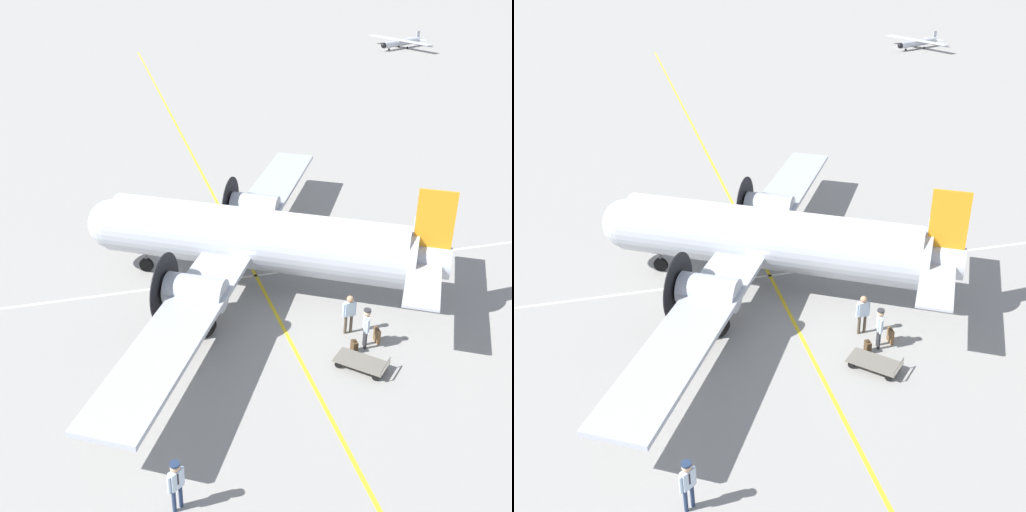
% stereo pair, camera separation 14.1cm
% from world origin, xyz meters
% --- Properties ---
extents(ground_plane, '(300.00, 300.00, 0.00)m').
position_xyz_m(ground_plane, '(0.00, 0.00, 0.00)').
color(ground_plane, gray).
extents(apron_line_eastwest, '(120.00, 0.16, 0.01)m').
position_xyz_m(apron_line_eastwest, '(0.00, 0.25, 0.00)').
color(apron_line_eastwest, gold).
rests_on(apron_line_eastwest, ground_plane).
extents(apron_line_northsouth, '(0.16, 120.00, 0.01)m').
position_xyz_m(apron_line_northsouth, '(-1.02, 0.00, 0.00)').
color(apron_line_northsouth, silver).
rests_on(apron_line_northsouth, ground_plane).
extents(airliner_main, '(23.35, 17.46, 5.67)m').
position_xyz_m(airliner_main, '(-0.21, -0.36, 2.48)').
color(airliner_main, '#ADB2BC').
rests_on(airliner_main, ground_plane).
extents(crew_foreground, '(0.42, 0.54, 1.81)m').
position_xyz_m(crew_foreground, '(11.70, -5.43, 1.14)').
color(crew_foreground, navy).
rests_on(crew_foreground, ground_plane).
extents(passenger_boarding, '(0.59, 0.36, 1.78)m').
position_xyz_m(passenger_boarding, '(5.68, 3.02, 1.12)').
color(passenger_boarding, '#2D2D33').
rests_on(passenger_boarding, ground_plane).
extents(ramp_agent, '(0.28, 0.61, 1.78)m').
position_xyz_m(ramp_agent, '(4.58, 2.75, 1.09)').
color(ramp_agent, '#473D2D').
rests_on(ramp_agent, ground_plane).
extents(suitcase_near_door, '(0.34, 0.20, 0.54)m').
position_xyz_m(suitcase_near_door, '(5.89, 2.49, 0.25)').
color(suitcase_near_door, '#47331E').
rests_on(suitcase_near_door, ground_plane).
extents(suitcase_upright_spare, '(0.44, 0.12, 0.65)m').
position_xyz_m(suitcase_upright_spare, '(5.47, 3.64, 0.31)').
color(suitcase_upright_spare, brown).
rests_on(suitcase_upright_spare, ground_plane).
extents(baggage_cart, '(2.13, 2.13, 0.56)m').
position_xyz_m(baggage_cart, '(6.94, 2.35, 0.28)').
color(baggage_cart, '#6B665B').
rests_on(baggage_cart, ground_plane).
extents(light_aircraft_distant, '(9.42, 7.30, 1.91)m').
position_xyz_m(light_aircraft_distant, '(-53.78, 33.47, 0.81)').
color(light_aircraft_distant, '#B7BCC6').
rests_on(light_aircraft_distant, ground_plane).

